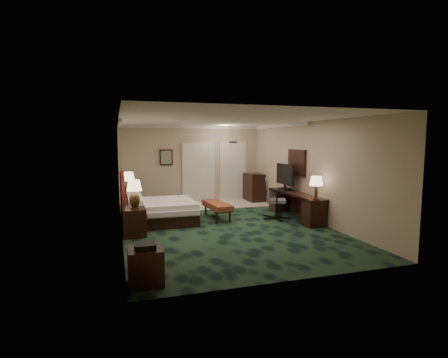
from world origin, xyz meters
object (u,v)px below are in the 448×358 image
object	(u,v)px
nightstand_far	(129,205)
lamp_near	(134,194)
bed	(160,211)
lamp_far	(129,183)
tv	(285,177)
desk	(295,206)
desk_chair	(276,199)
minibar	(254,187)
bed_bench	(217,211)
nightstand_near	(134,222)
side_table	(145,266)

from	to	relation	value
nightstand_far	lamp_near	xyz separation A→B (m)	(0.04, -2.44, 0.67)
bed	lamp_far	size ratio (longest dim) A/B	2.70
bed	lamp_near	distance (m)	1.53
bed	lamp_near	world-z (taller)	lamp_near
bed	tv	bearing A→B (deg)	0.32
desk	tv	size ratio (longest dim) A/B	2.48
tv	desk_chair	size ratio (longest dim) A/B	0.87
nightstand_far	lamp_far	distance (m)	0.63
lamp_near	tv	distance (m)	4.59
lamp_far	desk	bearing A→B (deg)	-23.74
nightstand_far	minibar	distance (m)	4.57
bed_bench	minibar	size ratio (longest dim) A/B	1.37
bed	nightstand_far	xyz separation A→B (m)	(-0.75, 1.27, 0.00)
tv	lamp_far	bearing A→B (deg)	163.51
bed	minibar	distance (m)	4.37
nightstand_far	lamp_near	bearing A→B (deg)	-88.99
nightstand_near	minibar	xyz separation A→B (m)	(4.41, 3.53, 0.17)
bed	tv	xyz separation A→B (m)	(3.72, 0.02, 0.82)
bed_bench	minibar	distance (m)	3.22
nightstand_near	desk_chair	bearing A→B (deg)	8.42
nightstand_far	lamp_far	world-z (taller)	lamp_far
tv	minibar	size ratio (longest dim) A/B	1.01
bed	lamp_far	world-z (taller)	lamp_far
nightstand_far	tv	xyz separation A→B (m)	(4.47, -1.25, 0.81)
desk	desk_chair	world-z (taller)	desk_chair
tv	desk_chair	bearing A→B (deg)	-132.68
side_table	tv	size ratio (longest dim) A/B	0.56
lamp_far	tv	distance (m)	4.64
lamp_far	desk_chair	xyz separation A→B (m)	(3.88, -1.92, -0.35)
bed	desk	distance (m)	3.76
tv	side_table	bearing A→B (deg)	-137.81
side_table	tv	bearing A→B (deg)	42.49
nightstand_near	tv	distance (m)	4.67
nightstand_far	bed	bearing A→B (deg)	-59.25
nightstand_far	nightstand_near	bearing A→B (deg)	-89.48
lamp_near	desk_chair	bearing A→B (deg)	8.31
nightstand_far	lamp_far	bearing A→B (deg)	73.89
bed_bench	nightstand_near	bearing A→B (deg)	-158.87
side_table	desk_chair	distance (m)	5.17
bed_bench	desk	xyz separation A→B (m)	(2.13, -0.57, 0.13)
nightstand_far	tv	distance (m)	4.71
nightstand_near	desk	world-z (taller)	desk
desk	desk_chair	distance (m)	0.60
lamp_near	desk_chair	size ratio (longest dim) A/B	0.57
side_table	minibar	world-z (taller)	minibar
lamp_far	side_table	distance (m)	5.39
bed	nightstand_far	bearing A→B (deg)	120.75
lamp_near	nightstand_near	bearing A→B (deg)	-152.56
nightstand_near	lamp_near	distance (m)	0.65
desk	desk_chair	xyz separation A→B (m)	(-0.56, 0.03, 0.21)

